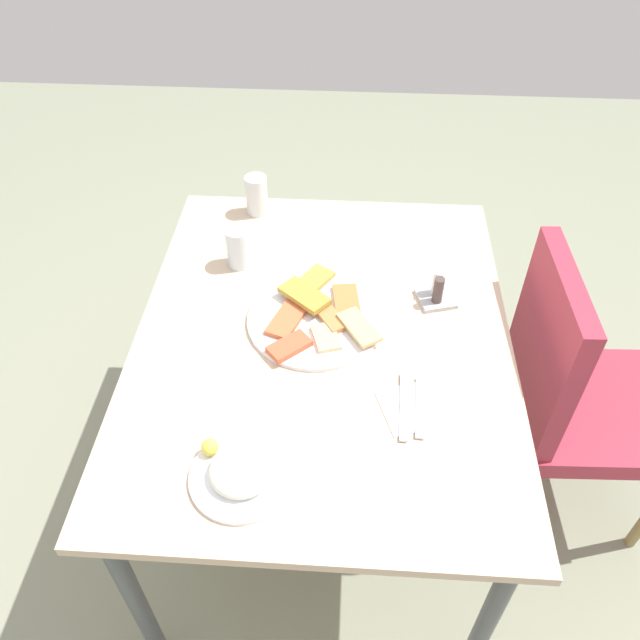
{
  "coord_description": "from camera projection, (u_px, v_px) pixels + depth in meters",
  "views": [
    {
      "loc": [
        1.09,
        0.06,
        1.85
      ],
      "look_at": [
        -0.02,
        -0.01,
        0.76
      ],
      "focal_mm": 35.38,
      "sensor_mm": 36.0,
      "label": 1
    }
  ],
  "objects": [
    {
      "name": "dining_chair",
      "position": [
        571.0,
        387.0,
        1.73
      ],
      "size": [
        0.44,
        0.44,
        0.91
      ],
      "color": "#A42E40",
      "rests_on": "ground_plane"
    },
    {
      "name": "condiment_caddy",
      "position": [
        437.0,
        292.0,
        1.63
      ],
      "size": [
        0.11,
        0.11,
        0.09
      ],
      "color": "#B2B2B7",
      "rests_on": "dining_table"
    },
    {
      "name": "pide_platter",
      "position": [
        316.0,
        317.0,
        1.59
      ],
      "size": [
        0.37,
        0.35,
        0.04
      ],
      "color": "white",
      "rests_on": "dining_table"
    },
    {
      "name": "paper_napkin",
      "position": [
        412.0,
        407.0,
        1.4
      ],
      "size": [
        0.17,
        0.17,
        0.0
      ],
      "primitive_type": "cube",
      "rotation": [
        0.0,
        0.0,
        0.33
      ],
      "color": "white",
      "rests_on": "dining_table"
    },
    {
      "name": "dining_table",
      "position": [
        323.0,
        354.0,
        1.62
      ],
      "size": [
        1.18,
        0.93,
        0.73
      ],
      "color": "beige",
      "rests_on": "ground_plane"
    },
    {
      "name": "spoon",
      "position": [
        420.0,
        407.0,
        1.39
      ],
      "size": [
        0.17,
        0.03,
        0.0
      ],
      "primitive_type": "cube",
      "rotation": [
        0.0,
        0.0,
        -0.05
      ],
      "color": "silver",
      "rests_on": "paper_napkin"
    },
    {
      "name": "salad_plate_greens",
      "position": [
        240.0,
        471.0,
        1.26
      ],
      "size": [
        0.21,
        0.21,
        0.06
      ],
      "color": "white",
      "rests_on": "dining_table"
    },
    {
      "name": "ground_plane",
      "position": [
        322.0,
        489.0,
        2.08
      ],
      "size": [
        6.0,
        6.0,
        0.0
      ],
      "primitive_type": "plane",
      "color": "gray"
    },
    {
      "name": "fork",
      "position": [
        404.0,
        406.0,
        1.4
      ],
      "size": [
        0.19,
        0.02,
        0.0
      ],
      "primitive_type": "cube",
      "rotation": [
        0.0,
        0.0,
        -0.04
      ],
      "color": "silver",
      "rests_on": "paper_napkin"
    },
    {
      "name": "drinking_glass",
      "position": [
        238.0,
        247.0,
        1.72
      ],
      "size": [
        0.07,
        0.07,
        0.12
      ],
      "primitive_type": "cylinder",
      "color": "silver",
      "rests_on": "dining_table"
    },
    {
      "name": "soda_can",
      "position": [
        257.0,
        195.0,
        1.9
      ],
      "size": [
        0.09,
        0.09,
        0.12
      ],
      "primitive_type": "cylinder",
      "rotation": [
        0.0,
        0.0,
        4.04
      ],
      "color": "silver",
      "rests_on": "dining_table"
    }
  ]
}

